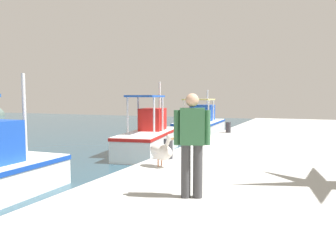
# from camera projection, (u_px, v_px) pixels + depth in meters

# --- Properties ---
(fishing_boat_third) EXTENTS (5.37, 2.51, 3.25)m
(fishing_boat_third) POSITION_uv_depth(u_px,v_px,m) (149.00, 138.00, 14.76)
(fishing_boat_third) COLOR white
(fishing_boat_third) RESTS_ON ground
(fishing_boat_fourth) EXTENTS (5.36, 2.57, 3.00)m
(fishing_boat_fourth) POSITION_uv_depth(u_px,v_px,m) (201.00, 126.00, 21.12)
(fishing_boat_fourth) COLOR white
(fishing_boat_fourth) RESTS_ON ground
(pelican) EXTENTS (0.53, 0.96, 0.82)m
(pelican) POSITION_uv_depth(u_px,v_px,m) (161.00, 150.00, 8.06)
(pelican) COLOR tan
(pelican) RESTS_ON quay_pier
(fisherman_standing) EXTENTS (0.37, 0.57, 1.75)m
(fisherman_standing) POSITION_uv_depth(u_px,v_px,m) (192.00, 141.00, 5.52)
(fisherman_standing) COLOR #3F3F42
(fisherman_standing) RESTS_ON quay_pier
(mooring_bollard_nearest) EXTENTS (0.25, 0.25, 0.55)m
(mooring_bollard_nearest) POSITION_uv_depth(u_px,v_px,m) (168.00, 149.00, 9.15)
(mooring_bollard_nearest) COLOR #333338
(mooring_bollard_nearest) RESTS_ON quay_pier
(mooring_bollard_second) EXTENTS (0.24, 0.24, 0.51)m
(mooring_bollard_second) POSITION_uv_depth(u_px,v_px,m) (228.00, 127.00, 15.92)
(mooring_bollard_second) COLOR #333338
(mooring_bollard_second) RESTS_ON quay_pier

